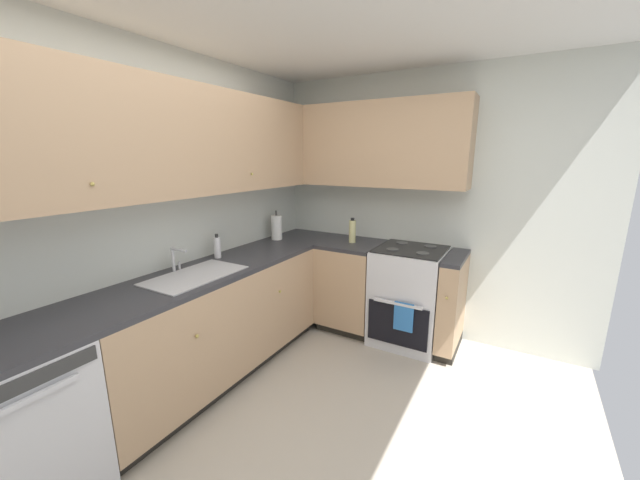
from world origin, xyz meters
The scene contains 16 objects.
ground_plane centered at (0.00, 0.00, -0.01)m, with size 4.10×2.99×0.02m, color #A89E8E.
wall_back centered at (0.00, 1.52, 1.27)m, with size 4.20×0.05×2.53m, color silver.
wall_right centered at (2.08, 0.00, 1.27)m, with size 0.05×3.09×2.53m, color silver.
dishwasher centered at (-0.89, 1.19, 0.44)m, with size 0.60×0.63×0.88m.
lower_cabinets_back centered at (0.43, 1.20, 0.44)m, with size 2.03×0.62×0.88m.
countertop_back centered at (0.43, 1.19, 0.89)m, with size 3.24×0.60×0.04m, color #2D2D33.
lower_cabinets_right centered at (1.75, 0.40, 0.44)m, with size 0.62×1.35×0.88m.
countertop_right centered at (1.75, 0.40, 0.89)m, with size 0.60×1.35×0.03m.
oven_range centered at (1.77, 0.02, 0.46)m, with size 0.68×0.62×1.06m.
upper_cabinets_back centered at (0.27, 1.33, 1.86)m, with size 2.92×0.34×0.78m.
upper_cabinets_right centered at (1.89, 0.54, 1.86)m, with size 0.32×1.90×0.78m.
sink centered at (0.25, 1.16, 0.87)m, with size 0.69×0.40×0.10m.
faucet centered at (0.25, 1.37, 1.02)m, with size 0.07×0.16×0.18m.
soap_bottle centered at (0.68, 1.37, 1.00)m, with size 0.06×0.06×0.21m.
paper_towel_roll centered at (1.48, 1.35, 1.04)m, with size 0.11×0.11×0.31m.
oil_bottle centered at (1.75, 0.62, 1.03)m, with size 0.07×0.07×0.25m.
Camera 1 is at (-1.42, -0.84, 1.75)m, focal length 20.02 mm.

